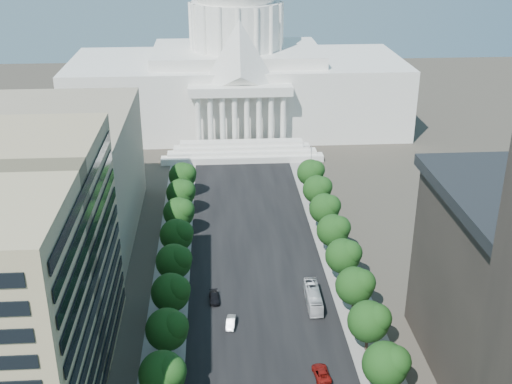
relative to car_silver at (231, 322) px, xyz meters
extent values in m
cube|color=black|center=(6.51, 33.01, -0.76)|extent=(30.00, 260.00, 0.01)
cube|color=gray|center=(-12.49, 33.01, -0.76)|extent=(8.00, 260.00, 0.02)
cube|color=gray|center=(25.51, 33.01, -0.76)|extent=(8.00, 260.00, 0.02)
cube|color=white|center=(6.51, 128.01, 11.74)|extent=(120.00, 50.00, 25.00)
cube|color=white|center=(6.51, 128.01, 26.24)|extent=(60.00, 40.00, 4.00)
cube|color=white|center=(6.51, 101.01, 19.74)|extent=(34.00, 8.00, 3.00)
cylinder|color=white|center=(6.51, 128.01, 36.24)|extent=(32.00, 32.00, 16.00)
cube|color=gray|center=(-41.49, 43.01, 14.24)|extent=(38.00, 52.00, 30.00)
sphere|color=black|center=(-11.49, -20.99, 5.41)|extent=(7.60, 7.60, 7.60)
sphere|color=black|center=(-10.16, -21.75, 6.55)|extent=(5.32, 5.32, 5.32)
cylinder|color=#33261C|center=(-11.49, -8.99, 0.71)|extent=(0.56, 0.56, 2.94)
sphere|color=black|center=(-11.49, -8.99, 5.41)|extent=(7.60, 7.60, 7.60)
sphere|color=black|center=(-10.16, -9.75, 6.55)|extent=(5.32, 5.32, 5.32)
cylinder|color=#33261C|center=(-11.49, 3.01, 0.71)|extent=(0.56, 0.56, 2.94)
sphere|color=black|center=(-11.49, 3.01, 5.41)|extent=(7.60, 7.60, 7.60)
sphere|color=black|center=(-10.16, 2.25, 6.55)|extent=(5.32, 5.32, 5.32)
cylinder|color=#33261C|center=(-11.49, 15.01, 0.71)|extent=(0.56, 0.56, 2.94)
sphere|color=black|center=(-11.49, 15.01, 5.41)|extent=(7.60, 7.60, 7.60)
sphere|color=black|center=(-10.16, 14.25, 6.55)|extent=(5.32, 5.32, 5.32)
cylinder|color=#33261C|center=(-11.49, 27.01, 0.71)|extent=(0.56, 0.56, 2.94)
sphere|color=black|center=(-11.49, 27.01, 5.41)|extent=(7.60, 7.60, 7.60)
sphere|color=black|center=(-10.16, 26.25, 6.55)|extent=(5.32, 5.32, 5.32)
cylinder|color=#33261C|center=(-11.49, 39.01, 0.71)|extent=(0.56, 0.56, 2.94)
sphere|color=black|center=(-11.49, 39.01, 5.41)|extent=(7.60, 7.60, 7.60)
sphere|color=black|center=(-10.16, 38.25, 6.55)|extent=(5.32, 5.32, 5.32)
cylinder|color=#33261C|center=(-11.49, 51.01, 0.71)|extent=(0.56, 0.56, 2.94)
sphere|color=black|center=(-11.49, 51.01, 5.41)|extent=(7.60, 7.60, 7.60)
sphere|color=black|center=(-10.16, 50.25, 6.55)|extent=(5.32, 5.32, 5.32)
cylinder|color=#33261C|center=(-11.49, 63.01, 0.71)|extent=(0.56, 0.56, 2.94)
sphere|color=black|center=(-11.49, 63.01, 5.41)|extent=(7.60, 7.60, 7.60)
sphere|color=black|center=(-10.16, 62.25, 6.55)|extent=(5.32, 5.32, 5.32)
sphere|color=black|center=(24.51, -20.99, 5.41)|extent=(7.60, 7.60, 7.60)
sphere|color=black|center=(25.84, -21.75, 6.55)|extent=(5.32, 5.32, 5.32)
cylinder|color=#33261C|center=(24.51, -8.99, 0.71)|extent=(0.56, 0.56, 2.94)
sphere|color=black|center=(24.51, -8.99, 5.41)|extent=(7.60, 7.60, 7.60)
sphere|color=black|center=(25.84, -9.75, 6.55)|extent=(5.32, 5.32, 5.32)
cylinder|color=#33261C|center=(24.51, 3.01, 0.71)|extent=(0.56, 0.56, 2.94)
sphere|color=black|center=(24.51, 3.01, 5.41)|extent=(7.60, 7.60, 7.60)
sphere|color=black|center=(25.84, 2.25, 6.55)|extent=(5.32, 5.32, 5.32)
cylinder|color=#33261C|center=(24.51, 15.01, 0.71)|extent=(0.56, 0.56, 2.94)
sphere|color=black|center=(24.51, 15.01, 5.41)|extent=(7.60, 7.60, 7.60)
sphere|color=black|center=(25.84, 14.25, 6.55)|extent=(5.32, 5.32, 5.32)
cylinder|color=#33261C|center=(24.51, 27.01, 0.71)|extent=(0.56, 0.56, 2.94)
sphere|color=black|center=(24.51, 27.01, 5.41)|extent=(7.60, 7.60, 7.60)
sphere|color=black|center=(25.84, 26.25, 6.55)|extent=(5.32, 5.32, 5.32)
cylinder|color=#33261C|center=(24.51, 39.01, 0.71)|extent=(0.56, 0.56, 2.94)
sphere|color=black|center=(24.51, 39.01, 5.41)|extent=(7.60, 7.60, 7.60)
sphere|color=black|center=(25.84, 38.25, 6.55)|extent=(5.32, 5.32, 5.32)
cylinder|color=#33261C|center=(24.51, 51.01, 0.71)|extent=(0.56, 0.56, 2.94)
sphere|color=black|center=(24.51, 51.01, 5.41)|extent=(7.60, 7.60, 7.60)
sphere|color=black|center=(25.84, 50.25, 6.55)|extent=(5.32, 5.32, 5.32)
cylinder|color=#33261C|center=(24.51, 63.01, 0.71)|extent=(0.56, 0.56, 2.94)
sphere|color=black|center=(24.51, 63.01, 5.41)|extent=(7.60, 7.60, 7.60)
sphere|color=black|center=(25.84, 62.25, 6.55)|extent=(5.32, 5.32, 5.32)
cylinder|color=gray|center=(27.01, -21.99, 3.74)|extent=(0.18, 0.18, 9.00)
cylinder|color=gray|center=(25.81, -21.99, 8.04)|extent=(2.40, 0.14, 0.14)
sphere|color=gray|center=(24.71, -21.99, 7.94)|extent=(0.44, 0.44, 0.44)
cylinder|color=gray|center=(27.01, 3.01, 3.74)|extent=(0.18, 0.18, 9.00)
cylinder|color=gray|center=(25.81, 3.01, 8.04)|extent=(2.40, 0.14, 0.14)
sphere|color=gray|center=(24.71, 3.01, 7.94)|extent=(0.44, 0.44, 0.44)
cylinder|color=gray|center=(27.01, 28.01, 3.74)|extent=(0.18, 0.18, 9.00)
cylinder|color=gray|center=(25.81, 28.01, 8.04)|extent=(2.40, 0.14, 0.14)
sphere|color=gray|center=(24.71, 28.01, 7.94)|extent=(0.44, 0.44, 0.44)
cylinder|color=gray|center=(27.01, 53.01, 3.74)|extent=(0.18, 0.18, 9.00)
cylinder|color=gray|center=(25.81, 53.01, 8.04)|extent=(2.40, 0.14, 0.14)
sphere|color=gray|center=(24.71, 53.01, 7.94)|extent=(0.44, 0.44, 0.44)
cylinder|color=gray|center=(27.01, 78.01, 3.74)|extent=(0.18, 0.18, 9.00)
cylinder|color=gray|center=(25.81, 78.01, 8.04)|extent=(2.40, 0.14, 0.14)
sphere|color=gray|center=(24.71, 78.01, 7.94)|extent=(0.44, 0.44, 0.44)
imported|color=#A5A9AD|center=(0.00, 0.00, 0.00)|extent=(2.20, 4.81, 1.53)
imported|color=maroon|center=(15.10, -15.89, 0.00)|extent=(3.01, 5.72, 1.53)
imported|color=black|center=(-3.14, 8.89, -0.05)|extent=(2.32, 5.07, 1.44)
imported|color=silver|center=(17.01, 6.50, 0.83)|extent=(2.90, 11.53, 3.20)
camera|label=1|loc=(-2.08, -103.60, 72.73)|focal=45.00mm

